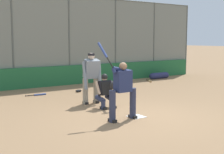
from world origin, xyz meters
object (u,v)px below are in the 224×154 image
catcher_behind_plate (106,90)px  spare_bat_near_backstop (38,95)px  spare_bat_by_padding (149,81)px  fielding_glove_on_dirt (78,91)px  umpire_home (91,77)px  batter_at_plate (123,89)px  equipment_bag_dugout_side (159,76)px

catcher_behind_plate → spare_bat_near_backstop: (0.98, -3.33, -0.53)m
spare_bat_by_padding → fielding_glove_on_dirt: size_ratio=2.90×
spare_bat_by_padding → fielding_glove_on_dirt: fielding_glove_on_dirt is taller
catcher_behind_plate → umpire_home: bearing=-85.7°
catcher_behind_plate → umpire_home: size_ratio=0.63×
batter_at_plate → equipment_bag_dugout_side: bearing=-141.2°
catcher_behind_plate → equipment_bag_dugout_side: (-6.55, -4.58, -0.40)m
fielding_glove_on_dirt → equipment_bag_dugout_side: (-5.85, -1.41, 0.12)m
catcher_behind_plate → fielding_glove_on_dirt: bearing=-101.3°
batter_at_plate → umpire_home: (-0.41, -2.36, 0.07)m
umpire_home → spare_bat_by_padding: umpire_home is taller
umpire_home → spare_bat_by_padding: size_ratio=2.17×
batter_at_plate → equipment_bag_dugout_side: batter_at_plate is taller
catcher_behind_plate → umpire_home: (0.05, -0.83, 0.37)m
catcher_behind_plate → equipment_bag_dugout_side: 8.00m
batter_at_plate → catcher_behind_plate: bearing=-109.0°
catcher_behind_plate → fielding_glove_on_dirt: (-0.70, -3.17, -0.52)m
catcher_behind_plate → fielding_glove_on_dirt: size_ratio=3.98×
spare_bat_by_padding → equipment_bag_dugout_side: (-1.30, -0.67, 0.14)m
equipment_bag_dugout_side → fielding_glove_on_dirt: bearing=13.5°
spare_bat_near_backstop → equipment_bag_dugout_side: equipment_bag_dugout_side is taller
spare_bat_near_backstop → equipment_bag_dugout_side: (-7.53, -1.24, 0.14)m
umpire_home → spare_bat_near_backstop: bearing=-64.7°
umpire_home → spare_bat_near_backstop: umpire_home is taller
fielding_glove_on_dirt → spare_bat_near_backstop: bearing=-5.6°
umpire_home → spare_bat_near_backstop: size_ratio=2.08×
spare_bat_by_padding → equipment_bag_dugout_side: bearing=142.6°
catcher_behind_plate → spare_bat_by_padding: 6.57m
spare_bat_near_backstop → equipment_bag_dugout_side: bearing=11.8°
batter_at_plate → catcher_behind_plate: 1.62m
batter_at_plate → spare_bat_near_backstop: bearing=-86.2°
catcher_behind_plate → spare_bat_by_padding: (-5.25, -3.91, -0.53)m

